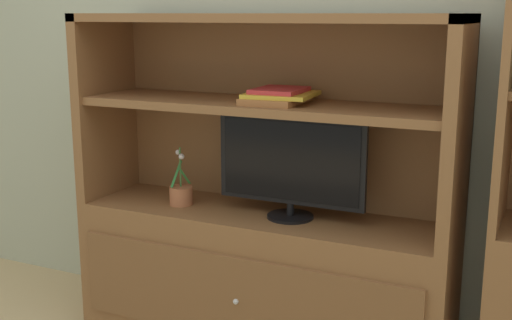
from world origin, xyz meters
The scene contains 5 objects.
painted_rear_wall centered at (0.00, 0.75, 1.40)m, with size 6.00×0.10×2.80m, color #ADB29E.
media_console centered at (0.00, 0.41, 0.48)m, with size 1.68×0.48×1.50m.
tv_monitor centered at (0.14, 0.39, 0.87)m, with size 0.66×0.20×0.44m.
potted_plant centered at (-0.39, 0.36, 0.69)m, with size 0.11×0.11×0.27m.
magazine_stack centered at (0.08, 0.40, 1.16)m, with size 0.29×0.31×0.06m.
Camera 1 is at (1.17, -2.12, 1.50)m, focal length 46.03 mm.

